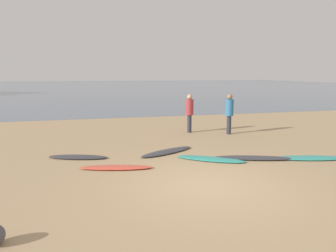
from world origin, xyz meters
TOP-DOWN VIEW (x-y plane):
  - ground_plane at (0.00, 10.00)m, footprint 120.00×120.00m
  - ocean_water at (0.00, 62.65)m, footprint 140.00×100.00m
  - surfboard_0 at (-3.09, 3.48)m, footprint 2.01×1.15m
  - surfboard_1 at (-2.01, 1.97)m, footprint 2.13×0.93m
  - surfboard_2 at (-0.11, 3.45)m, footprint 2.26×1.56m
  - surfboard_3 at (0.99, 2.17)m, footprint 2.16×1.71m
  - surfboard_4 at (2.36, 1.90)m, footprint 2.56×1.29m
  - surfboard_5 at (4.14, 1.46)m, footprint 2.50×1.17m
  - person_0 at (1.88, 6.93)m, footprint 0.36×0.36m
  - person_1 at (3.47, 6.09)m, footprint 0.37×0.37m

SIDE VIEW (x-z plane):
  - ground_plane at x=0.00m, z-range -0.20..0.00m
  - ocean_water at x=0.00m, z-range 0.00..0.00m
  - surfboard_3 at x=0.99m, z-range 0.00..0.07m
  - surfboard_5 at x=4.14m, z-range 0.00..0.08m
  - surfboard_2 at x=-0.11m, z-range 0.00..0.08m
  - surfboard_0 at x=-3.09m, z-range 0.00..0.08m
  - surfboard_1 at x=-2.01m, z-range 0.00..0.09m
  - surfboard_4 at x=2.36m, z-range 0.00..0.09m
  - person_0 at x=1.88m, z-range 0.16..1.93m
  - person_1 at x=3.47m, z-range 0.16..1.97m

